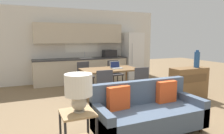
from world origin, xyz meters
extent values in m
plane|color=#7F6647|center=(0.00, 0.00, 0.00)|extent=(20.00, 20.00, 0.00)
cube|color=silver|center=(0.00, 4.63, 1.35)|extent=(6.40, 0.06, 2.70)
cube|color=white|center=(0.10, 4.59, 1.56)|extent=(1.25, 0.01, 0.92)
cube|color=beige|center=(0.00, 4.29, 0.43)|extent=(3.39, 0.62, 0.86)
cube|color=#38383A|center=(0.00, 4.29, 0.88)|extent=(3.42, 0.65, 0.04)
cube|color=#B2B5B7|center=(0.16, 4.24, 0.90)|extent=(0.48, 0.36, 0.01)
cylinder|color=#B7BABC|center=(0.16, 4.41, 1.02)|extent=(0.02, 0.02, 0.24)
cube|color=beige|center=(0.00, 4.43, 1.80)|extent=(3.22, 0.34, 0.70)
cube|color=black|center=(1.09, 4.24, 1.04)|extent=(0.48, 0.36, 0.28)
cube|color=white|center=(2.10, 4.24, 0.92)|extent=(0.69, 0.69, 1.84)
cylinder|color=silver|center=(1.89, 3.87, 1.01)|extent=(0.02, 0.02, 0.83)
cube|color=brown|center=(0.31, 2.37, 0.75)|extent=(1.61, 0.91, 0.04)
cylinder|color=brown|center=(-0.43, 1.97, 0.36)|extent=(0.05, 0.05, 0.73)
cylinder|color=brown|center=(1.06, 1.97, 0.36)|extent=(0.05, 0.05, 0.73)
cylinder|color=brown|center=(-0.43, 2.76, 0.36)|extent=(0.05, 0.05, 0.73)
cylinder|color=brown|center=(1.06, 2.76, 0.36)|extent=(0.05, 0.05, 0.73)
cylinder|color=#3D2D1E|center=(0.87, -0.43, 0.05)|extent=(0.05, 0.05, 0.10)
cylinder|color=#3D2D1E|center=(-0.84, 0.21, 0.05)|extent=(0.05, 0.05, 0.10)
cylinder|color=#3D2D1E|center=(0.87, 0.21, 0.05)|extent=(0.05, 0.05, 0.10)
cube|color=#47566B|center=(0.02, -0.11, 0.27)|extent=(1.91, 0.80, 0.34)
cube|color=#47566B|center=(0.02, 0.22, 0.49)|extent=(1.91, 0.14, 0.78)
cube|color=#47566B|center=(-0.87, -0.11, 0.34)|extent=(0.14, 0.80, 0.48)
cube|color=#47566B|center=(0.90, -0.11, 0.34)|extent=(0.14, 0.80, 0.48)
cube|color=#E05123|center=(-0.49, 0.09, 0.64)|extent=(0.41, 0.16, 0.40)
cube|color=#E05123|center=(0.51, 0.09, 0.64)|extent=(0.40, 0.13, 0.40)
cube|color=tan|center=(-1.24, -0.12, 0.57)|extent=(0.47, 0.47, 0.03)
cube|color=#232326|center=(-1.46, 0.10, 0.28)|extent=(0.03, 0.03, 0.56)
cube|color=#232326|center=(-1.03, 0.10, 0.28)|extent=(0.03, 0.03, 0.56)
cylinder|color=#B2A893|center=(-1.22, -0.11, 0.60)|extent=(0.16, 0.16, 0.02)
sphere|color=#B2A893|center=(-1.22, -0.11, 0.72)|extent=(0.22, 0.22, 0.22)
cylinder|color=white|center=(-1.22, -0.11, 0.99)|extent=(0.39, 0.39, 0.31)
cube|color=brown|center=(2.13, 1.18, 0.42)|extent=(1.04, 0.40, 0.85)
cube|color=brown|center=(2.13, 0.97, 0.59)|extent=(0.83, 0.01, 0.20)
cylinder|color=#234C84|center=(2.35, 1.15, 1.06)|extent=(0.14, 0.14, 0.42)
cylinder|color=#234C84|center=(2.35, 1.15, 1.29)|extent=(0.08, 0.08, 0.05)
cube|color=#38383D|center=(0.83, 3.09, 0.44)|extent=(0.45, 0.45, 0.04)
cube|color=#38383D|center=(0.81, 3.29, 0.68)|extent=(0.40, 0.06, 0.43)
cylinder|color=black|center=(0.67, 2.91, 0.21)|extent=(0.03, 0.03, 0.42)
cylinder|color=black|center=(1.01, 2.93, 0.21)|extent=(0.03, 0.03, 0.42)
cylinder|color=black|center=(0.65, 3.25, 0.21)|extent=(0.03, 0.03, 0.42)
cylinder|color=black|center=(0.98, 3.27, 0.21)|extent=(0.03, 0.03, 0.42)
cube|color=#38383D|center=(0.83, 1.66, 0.44)|extent=(0.44, 0.44, 0.04)
cube|color=#38383D|center=(0.82, 1.46, 0.68)|extent=(0.40, 0.05, 0.43)
cylinder|color=black|center=(1.01, 1.82, 0.21)|extent=(0.03, 0.03, 0.42)
cylinder|color=black|center=(0.67, 1.84, 0.21)|extent=(0.03, 0.03, 0.42)
cylinder|color=black|center=(0.99, 1.48, 0.21)|extent=(0.03, 0.03, 0.42)
cylinder|color=black|center=(0.65, 1.50, 0.21)|extent=(0.03, 0.03, 0.42)
cube|color=#38383D|center=(-0.20, 1.65, 0.44)|extent=(0.42, 0.42, 0.04)
cube|color=#38383D|center=(-0.20, 1.45, 0.68)|extent=(0.40, 0.03, 0.43)
cylinder|color=black|center=(-0.03, 1.82, 0.21)|extent=(0.03, 0.03, 0.42)
cylinder|color=black|center=(-0.37, 1.82, 0.21)|extent=(0.03, 0.03, 0.42)
cylinder|color=black|center=(-0.03, 1.48, 0.21)|extent=(0.03, 0.03, 0.42)
cylinder|color=black|center=(-0.37, 1.48, 0.21)|extent=(0.03, 0.03, 0.42)
cube|color=#38383D|center=(-0.20, 3.07, 0.44)|extent=(0.47, 0.47, 0.04)
cube|color=#38383D|center=(-0.23, 3.27, 0.68)|extent=(0.40, 0.08, 0.43)
cylinder|color=black|center=(-0.34, 2.88, 0.21)|extent=(0.03, 0.03, 0.42)
cylinder|color=black|center=(-0.01, 2.93, 0.21)|extent=(0.03, 0.03, 0.42)
cylinder|color=black|center=(-0.39, 3.22, 0.21)|extent=(0.03, 0.03, 0.42)
cylinder|color=black|center=(-0.05, 3.26, 0.21)|extent=(0.03, 0.03, 0.42)
cube|color=#B7BABC|center=(0.52, 2.34, 0.77)|extent=(0.33, 0.24, 0.02)
cube|color=#B7BABC|center=(0.51, 2.46, 0.87)|extent=(0.32, 0.07, 0.20)
cube|color=navy|center=(0.51, 2.45, 0.87)|extent=(0.29, 0.06, 0.17)
camera|label=1|loc=(-1.88, -2.83, 1.65)|focal=32.00mm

